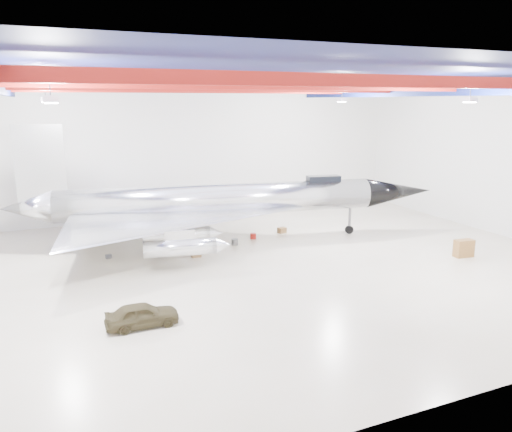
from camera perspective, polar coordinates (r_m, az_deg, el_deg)
name	(u,v)px	position (r m, az deg, el deg)	size (l,w,h in m)	color
floor	(247,269)	(29.49, -1.09, -6.02)	(40.00, 40.00, 0.00)	beige
wall_back	(178,152)	(42.36, -8.85, 7.29)	(40.00, 40.00, 0.00)	silver
wall_right	(504,160)	(40.16, 26.49, 5.78)	(30.00, 30.00, 0.00)	silver
ceiling	(246,75)	(27.91, -1.19, 15.85)	(40.00, 40.00, 0.00)	#0A0F38
ceiling_structure	(246,88)	(27.89, -1.19, 14.46)	(39.50, 29.50, 1.08)	maroon
jet_aircraft	(219,204)	(34.39, -4.28, 1.37)	(30.01, 19.96, 8.23)	silver
jeep	(142,315)	(22.67, -12.89, -10.96)	(1.27, 3.16, 1.08)	#3A331D
desk	(464,248)	(34.12, 22.65, -3.43)	(1.21, 0.60, 1.11)	brown
toolbox_red	(173,238)	(35.79, -9.50, -2.46)	(0.50, 0.40, 0.35)	maroon
engine_drum	(235,242)	(34.20, -2.44, -2.97)	(0.45, 0.45, 0.41)	#59595B
parts_bin	(282,230)	(37.27, 2.98, -1.63)	(0.58, 0.46, 0.40)	olive
crate_small	(109,256)	(32.64, -16.50, -4.45)	(0.35, 0.28, 0.24)	#59595B
tool_chest	(253,236)	(35.65, -0.33, -2.31)	(0.44, 0.44, 0.39)	maroon
oil_barrel	(196,254)	(31.81, -6.86, -4.29)	(0.59, 0.47, 0.42)	olive
spares_box	(195,225)	(39.25, -6.96, -0.99)	(0.40, 0.40, 0.36)	#59595B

